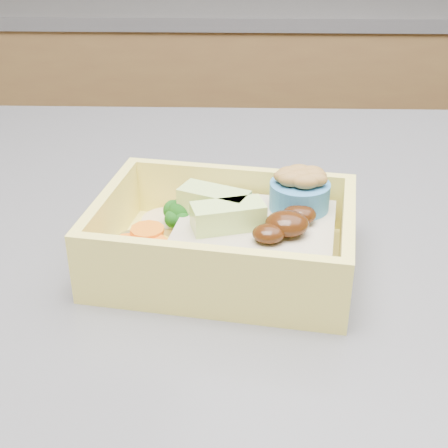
{
  "coord_description": "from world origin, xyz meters",
  "views": [
    {
      "loc": [
        -0.15,
        -0.49,
        1.19
      ],
      "look_at": [
        -0.16,
        -0.07,
        0.96
      ],
      "focal_mm": 50.0,
      "sensor_mm": 36.0,
      "label": 1
    }
  ],
  "objects": [
    {
      "name": "back_cabinets",
      "position": [
        0.0,
        1.23,
        0.89
      ],
      "size": [
        3.2,
        0.62,
        2.3
      ],
      "color": "brown",
      "rests_on": "ground"
    },
    {
      "name": "bento_box",
      "position": [
        -0.15,
        -0.07,
        0.95
      ],
      "size": [
        0.22,
        0.17,
        0.07
      ],
      "rotation": [
        0.0,
        0.0,
        -0.16
      ],
      "color": "#FBE967",
      "rests_on": "island"
    }
  ]
}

